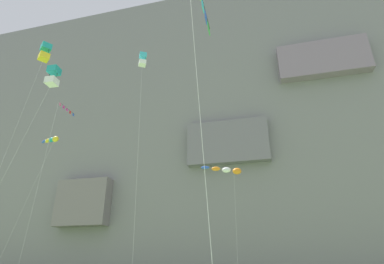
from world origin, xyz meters
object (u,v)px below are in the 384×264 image
at_px(kite_banner_upper_right, 59,132).
at_px(kite_box_low_right, 143,60).
at_px(kite_box_far_right, 45,52).
at_px(kite_windsock_mid_center, 52,140).
at_px(kite_box_low_left, 53,76).
at_px(kite_windsock_mid_right, 227,170).

distance_m(kite_banner_upper_right, kite_box_low_right, 11.36).
distance_m(kite_box_far_right, kite_box_low_right, 11.54).
relative_size(kite_windsock_mid_center, kite_box_far_right, 0.76).
bearing_deg(kite_windsock_mid_center, kite_box_low_right, -27.41).
bearing_deg(kite_banner_upper_right, kite_box_low_left, -74.55).
height_order(kite_windsock_mid_right, kite_box_low_right, kite_box_low_right).
relative_size(kite_windsock_mid_center, kite_windsock_mid_right, 1.41).
bearing_deg(kite_box_low_left, kite_banner_upper_right, 105.45).
bearing_deg(kite_windsock_mid_right, kite_box_low_left, -138.95).
relative_size(kite_windsock_mid_center, kite_box_low_right, 0.83).
distance_m(kite_windsock_mid_center, kite_box_far_right, 12.89).
height_order(kite_banner_upper_right, kite_box_low_right, kite_box_low_right).
xyz_separation_m(kite_windsock_mid_center, kite_box_low_right, (16.68, -8.65, 3.88)).
height_order(kite_windsock_mid_right, kite_box_low_left, kite_box_low_left).
relative_size(kite_banner_upper_right, kite_windsock_mid_right, 1.38).
height_order(kite_box_low_right, kite_box_low_left, kite_box_low_right).
bearing_deg(kite_box_far_right, kite_box_low_right, 6.94).
bearing_deg(kite_box_low_right, kite_windsock_mid_right, 55.48).
distance_m(kite_windsock_mid_center, kite_windsock_mid_right, 24.33).
bearing_deg(kite_box_low_left, kite_windsock_mid_right, 41.05).
bearing_deg(kite_box_low_left, kite_box_far_right, 153.81).
distance_m(kite_windsock_mid_center, kite_box_low_left, 14.52).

